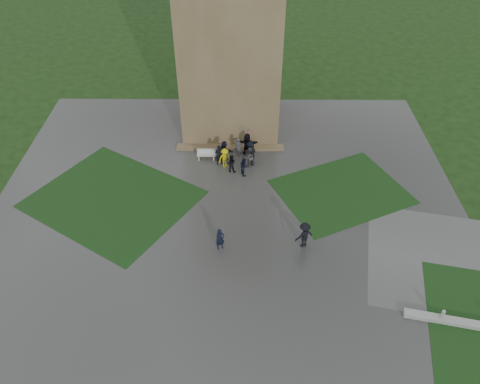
{
  "coord_description": "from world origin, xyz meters",
  "views": [
    {
      "loc": [
        1.1,
        -21.91,
        22.56
      ],
      "look_at": [
        0.89,
        3.48,
        1.2
      ],
      "focal_mm": 35.0,
      "sensor_mm": 36.0,
      "label": 1
    }
  ],
  "objects_px": {
    "tower": "(230,23)",
    "bench": "(206,154)",
    "pedestrian_near": "(304,235)",
    "pedestrian_mid": "(220,239)"
  },
  "relations": [
    {
      "from": "tower",
      "to": "bench",
      "type": "relative_size",
      "value": 11.91
    },
    {
      "from": "pedestrian_mid",
      "to": "bench",
      "type": "bearing_deg",
      "value": 74.05
    },
    {
      "from": "bench",
      "to": "pedestrian_mid",
      "type": "distance_m",
      "value": 10.06
    },
    {
      "from": "tower",
      "to": "pedestrian_mid",
      "type": "relative_size",
      "value": 10.96
    },
    {
      "from": "bench",
      "to": "pedestrian_mid",
      "type": "bearing_deg",
      "value": -81.75
    },
    {
      "from": "tower",
      "to": "bench",
      "type": "bearing_deg",
      "value": -107.91
    },
    {
      "from": "tower",
      "to": "pedestrian_mid",
      "type": "height_order",
      "value": "tower"
    },
    {
      "from": "pedestrian_near",
      "to": "tower",
      "type": "bearing_deg",
      "value": -98.21
    },
    {
      "from": "tower",
      "to": "bench",
      "type": "xyz_separation_m",
      "value": [
        -1.9,
        -5.89,
        -8.53
      ]
    },
    {
      "from": "tower",
      "to": "pedestrian_near",
      "type": "xyz_separation_m",
      "value": [
        5.08,
        -15.55,
        -8.01
      ]
    }
  ]
}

